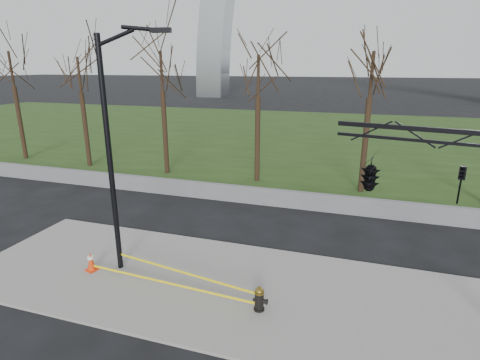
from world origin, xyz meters
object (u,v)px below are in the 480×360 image
(traffic_cone, at_px, (91,261))
(street_light, at_px, (115,141))
(traffic_signal_mast, at_px, (399,178))
(fire_hydrant, at_px, (260,299))

(traffic_cone, xyz_separation_m, street_light, (1.06, 0.54, 4.24))
(street_light, relative_size, traffic_signal_mast, 1.37)
(fire_hydrant, distance_m, traffic_cone, 6.26)
(fire_hydrant, distance_m, traffic_signal_mast, 5.26)
(street_light, height_order, traffic_signal_mast, street_light)
(fire_hydrant, distance_m, street_light, 6.76)
(traffic_cone, xyz_separation_m, traffic_signal_mast, (9.77, 0.92, 3.69))
(traffic_cone, height_order, street_light, street_light)
(fire_hydrant, height_order, street_light, street_light)
(traffic_cone, bearing_deg, street_light, 27.04)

